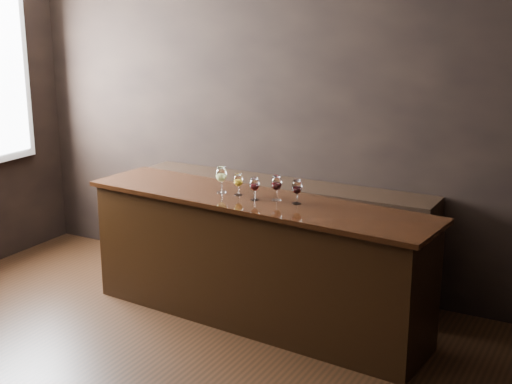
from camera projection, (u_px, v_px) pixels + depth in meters
The scene contains 9 objects.
room_shell at pixel (78, 105), 4.29m from camera, with size 5.02×4.52×2.81m.
bar_counter at pixel (255, 263), 5.45m from camera, with size 2.72×0.59×0.95m, color black.
bar_top at pixel (255, 201), 5.32m from camera, with size 2.81×0.65×0.04m, color black.
back_bar_shelf at pixel (281, 236), 6.07m from camera, with size 2.63×0.40×0.95m, color black.
glass_white at pixel (221, 175), 5.45m from camera, with size 0.09×0.09×0.20m.
glass_amber at pixel (238, 180), 5.37m from camera, with size 0.07×0.07×0.17m.
glass_red_a at pixel (254, 185), 5.24m from camera, with size 0.07×0.07×0.17m.
glass_red_b at pixel (277, 184), 5.24m from camera, with size 0.08×0.08×0.19m.
glass_red_c at pixel (297, 188), 5.14m from camera, with size 0.08×0.08×0.18m.
Camera 1 is at (2.76, -3.13, 2.42)m, focal length 50.00 mm.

